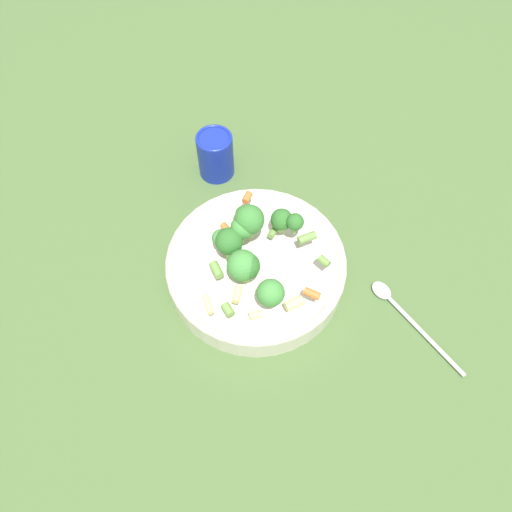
% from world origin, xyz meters
% --- Properties ---
extents(ground_plane, '(3.00, 3.00, 0.00)m').
position_xyz_m(ground_plane, '(0.00, 0.00, 0.00)').
color(ground_plane, '#4C6B38').
extents(bowl, '(0.29, 0.29, 0.05)m').
position_xyz_m(bowl, '(0.00, 0.00, 0.03)').
color(bowl, silver).
rests_on(bowl, ground_plane).
extents(pasta_salad, '(0.19, 0.22, 0.08)m').
position_xyz_m(pasta_salad, '(-0.01, -0.01, 0.09)').
color(pasta_salad, '#8CB766').
rests_on(pasta_salad, bowl).
extents(cup, '(0.07, 0.07, 0.09)m').
position_xyz_m(cup, '(-0.11, 0.21, 0.05)').
color(cup, '#192DAD').
rests_on(cup, ground_plane).
extents(spoon, '(0.15, 0.14, 0.01)m').
position_xyz_m(spoon, '(0.24, -0.02, 0.00)').
color(spoon, silver).
rests_on(spoon, ground_plane).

